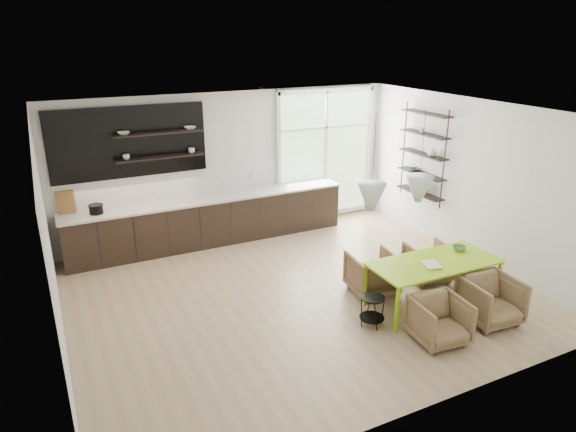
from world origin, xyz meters
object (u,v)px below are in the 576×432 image
object	(u,v)px
armchair_back_right	(428,262)
armchair_front_left	(439,321)
armchair_back_left	(372,273)
wire_stool	(372,307)
armchair_front_right	(491,300)
dining_table	(434,265)

from	to	relation	value
armchair_back_right	armchair_front_left	size ratio (longest dim) A/B	0.99
armchair_back_left	armchair_front_left	xyz separation A→B (m)	(0.00, -1.56, -0.02)
armchair_back_left	armchair_front_left	bearing A→B (deg)	97.25
armchair_back_left	wire_stool	world-z (taller)	armchair_back_left
armchair_back_right	armchair_front_right	size ratio (longest dim) A/B	0.92
armchair_back_right	armchair_front_left	distance (m)	1.89
armchair_front_left	armchair_back_right	bearing A→B (deg)	59.65
armchair_front_left	armchair_front_right	size ratio (longest dim) A/B	0.92
armchair_back_left	armchair_front_right	world-z (taller)	armchair_front_right
armchair_back_right	wire_stool	distance (m)	1.88
armchair_back_left	armchair_back_right	xyz separation A→B (m)	(1.12, -0.03, -0.02)
armchair_back_right	armchair_front_left	xyz separation A→B (m)	(-1.11, -1.53, 0.00)
armchair_back_right	wire_stool	size ratio (longest dim) A/B	1.51
armchair_front_right	dining_table	bearing A→B (deg)	123.74
armchair_back_left	armchair_front_right	bearing A→B (deg)	131.31
armchair_back_right	dining_table	bearing A→B (deg)	63.02
wire_stool	armchair_back_right	bearing A→B (deg)	25.45
armchair_front_right	armchair_front_left	bearing A→B (deg)	-172.02
dining_table	wire_stool	bearing A→B (deg)	-174.17
dining_table	armchair_back_right	xyz separation A→B (m)	(0.53, 0.71, -0.36)
armchair_front_right	wire_stool	xyz separation A→B (m)	(-1.59, 0.66, -0.05)
dining_table	armchair_back_left	size ratio (longest dim) A/B	2.74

